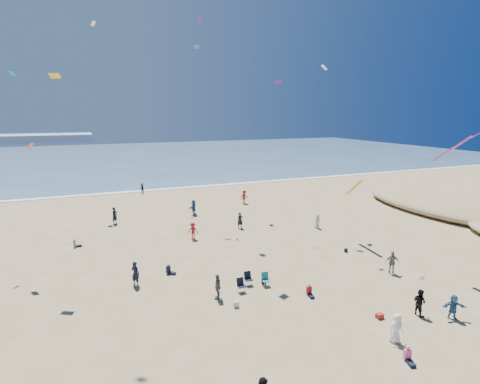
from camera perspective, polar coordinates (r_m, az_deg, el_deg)
name	(u,v)px	position (r m, az deg, el deg)	size (l,w,h in m)	color
ground	(263,353)	(21.51, 3.46, -23.24)	(220.00, 220.00, 0.00)	tan
ocean	(117,158)	(111.73, -18.29, 5.01)	(220.00, 100.00, 0.06)	#476B84
surf_line	(142,191)	(62.50, -14.76, 0.16)	(220.00, 1.20, 0.08)	white
standing_flyers	(235,242)	(34.32, -0.76, -7.63)	(29.58, 48.40, 1.94)	#2E4E7F
seated_group	(244,295)	(26.07, 0.65, -15.38)	(16.85, 28.04, 0.84)	white
chair_cluster	(252,281)	(27.71, 1.86, -13.45)	(2.65, 1.42, 1.00)	black
white_tote	(236,304)	(25.39, -0.60, -16.73)	(0.35, 0.20, 0.40)	white
black_backpack	(264,282)	(28.43, 3.62, -13.48)	(0.30, 0.22, 0.38)	black
cooler	(380,316)	(25.73, 20.51, -17.27)	(0.45, 0.30, 0.30)	#A32617
navy_bag	(346,250)	(35.68, 15.84, -8.54)	(0.28, 0.18, 0.34)	black
kites_aloft	(294,76)	(33.45, 8.17, 17.11)	(36.30, 43.13, 29.14)	green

